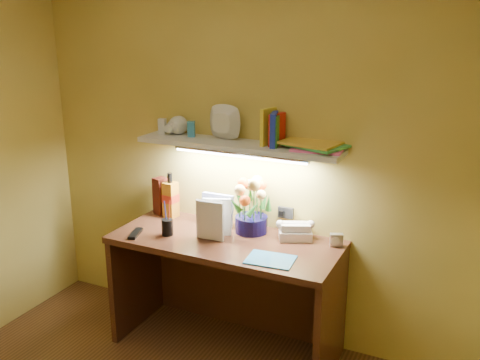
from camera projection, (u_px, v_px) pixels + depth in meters
name	position (u px, v px, depth m)	size (l,w,h in m)	color
desk	(226.00, 294.00, 3.36)	(1.40, 0.60, 0.75)	#37190F
flower_bouquet	(251.00, 205.00, 3.31)	(0.23, 0.23, 0.36)	#0B0832
telephone	(295.00, 229.00, 3.24)	(0.20, 0.15, 0.12)	beige
desk_clock	(336.00, 240.00, 3.14)	(0.08, 0.04, 0.08)	#ABAAAE
whisky_bottle	(170.00, 195.00, 3.58)	(0.08, 0.08, 0.31)	#B36E17
whisky_box	(161.00, 196.00, 3.66)	(0.08, 0.08, 0.25)	#50180E
pen_cup	(167.00, 222.00, 3.29)	(0.07, 0.07, 0.17)	black
art_card	(217.00, 210.00, 3.44)	(0.21, 0.04, 0.21)	white
tv_remote	(135.00, 233.00, 3.31)	(0.05, 0.16, 0.02)	black
blue_folder	(270.00, 260.00, 2.96)	(0.26, 0.19, 0.01)	teal
desk_book_a	(196.00, 218.00, 3.24)	(0.18, 0.02, 0.25)	beige
desk_book_b	(203.00, 217.00, 3.28)	(0.18, 0.02, 0.24)	silver
wall_shelf	(243.00, 140.00, 3.23)	(1.32, 0.34, 0.25)	silver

